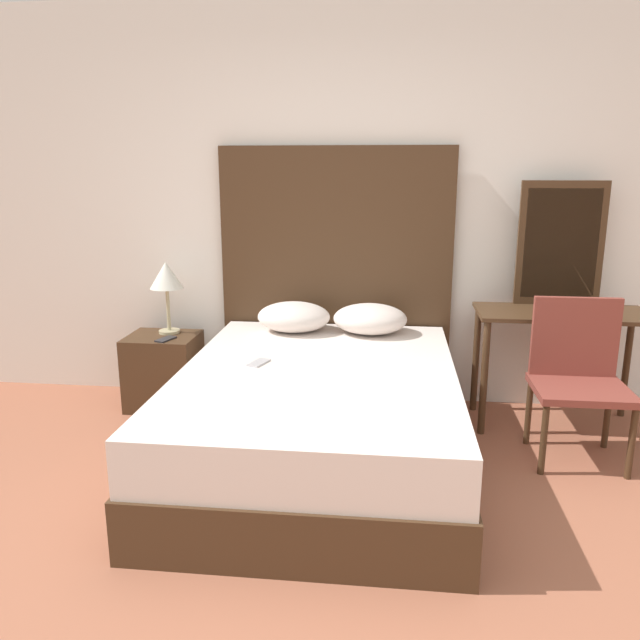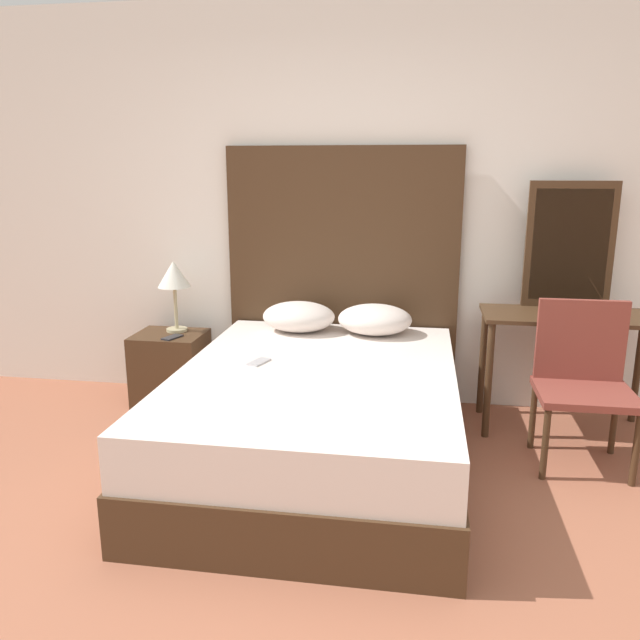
% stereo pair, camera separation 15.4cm
% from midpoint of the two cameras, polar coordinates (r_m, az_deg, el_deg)
% --- Properties ---
extents(ground_plane, '(16.00, 16.00, 0.00)m').
position_cam_midpoint_polar(ground_plane, '(2.59, -2.63, -25.18)').
color(ground_plane, '#9E5B42').
extents(wall_back, '(10.00, 0.06, 2.70)m').
position_cam_midpoint_polar(wall_back, '(4.32, 2.09, 10.14)').
color(wall_back, white).
rests_on(wall_back, ground_plane).
extents(bed, '(1.51, 2.05, 0.56)m').
position_cam_midpoint_polar(bed, '(3.48, -1.47, -8.97)').
color(bed, '#422B19').
rests_on(bed, ground_plane).
extents(headboard, '(1.58, 0.05, 1.77)m').
position_cam_midpoint_polar(headboard, '(4.32, 0.41, 3.89)').
color(headboard, '#422B19').
rests_on(headboard, ground_plane).
extents(pillow_left, '(0.48, 0.38, 0.20)m').
position_cam_midpoint_polar(pillow_left, '(4.14, -3.48, 0.28)').
color(pillow_left, silver).
rests_on(pillow_left, bed).
extents(pillow_right, '(0.48, 0.38, 0.20)m').
position_cam_midpoint_polar(pillow_right, '(4.08, 3.53, 0.10)').
color(pillow_right, silver).
rests_on(pillow_right, bed).
extents(phone_on_bed, '(0.11, 0.16, 0.01)m').
position_cam_midpoint_polar(phone_on_bed, '(3.50, -6.90, -3.91)').
color(phone_on_bed, '#B7B7BC').
rests_on(phone_on_bed, bed).
extents(nightstand, '(0.47, 0.40, 0.51)m').
position_cam_midpoint_polar(nightstand, '(4.48, -15.04, -4.53)').
color(nightstand, '#422B19').
rests_on(nightstand, ground_plane).
extents(table_lamp, '(0.23, 0.23, 0.50)m').
position_cam_midpoint_polar(table_lamp, '(4.39, -14.85, 3.72)').
color(table_lamp, tan).
rests_on(table_lamp, nightstand).
extents(phone_on_nightstand, '(0.12, 0.16, 0.01)m').
position_cam_midpoint_polar(phone_on_nightstand, '(4.29, -14.92, -1.71)').
color(phone_on_nightstand, '#232328').
rests_on(phone_on_nightstand, nightstand).
extents(vanity_desk, '(1.06, 0.48, 0.75)m').
position_cam_midpoint_polar(vanity_desk, '(4.17, 20.25, -0.99)').
color(vanity_desk, '#422B19').
rests_on(vanity_desk, ground_plane).
extents(vanity_mirror, '(0.54, 0.03, 0.79)m').
position_cam_midpoint_polar(vanity_mirror, '(4.28, 20.18, 6.55)').
color(vanity_mirror, '#422B19').
rests_on(vanity_mirror, vanity_desk).
extents(chair, '(0.51, 0.45, 0.91)m').
position_cam_midpoint_polar(chair, '(3.80, 21.44, -4.25)').
color(chair, brown).
rests_on(chair, ground_plane).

